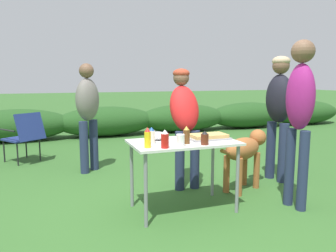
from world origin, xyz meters
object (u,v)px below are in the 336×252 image
at_px(mayo_bottle, 152,136).
at_px(standing_person_with_beanie, 300,106).
at_px(beer_bottle, 186,135).
at_px(standing_person_in_olive_jacket, 184,115).
at_px(mixing_bowl, 157,136).
at_px(standing_person_in_gray_fleece, 279,105).
at_px(folding_table, 183,148).
at_px(paper_cup_stack, 180,140).
at_px(dog, 245,150).
at_px(ketchup_bottle, 165,139).
at_px(plate_stack, 175,141).
at_px(bbq_sauce_bottle, 205,138).
at_px(mustard_bottle, 148,138).
at_px(standing_person_in_navy_coat, 88,108).
at_px(food_tray, 209,137).
at_px(camp_chair_green_behind_table, 25,135).

height_order(mayo_bottle, standing_person_with_beanie, standing_person_with_beanie).
relative_size(beer_bottle, standing_person_in_olive_jacket, 0.12).
distance_m(mixing_bowl, beer_bottle, 0.37).
height_order(standing_person_in_olive_jacket, standing_person_in_gray_fleece, standing_person_in_gray_fleece).
height_order(folding_table, mixing_bowl, mixing_bowl).
height_order(paper_cup_stack, standing_person_with_beanie, standing_person_with_beanie).
bearing_deg(standing_person_in_olive_jacket, paper_cup_stack, -114.57).
bearing_deg(dog, ketchup_bottle, -90.57).
distance_m(ketchup_bottle, standing_person_in_gray_fleece, 2.05).
relative_size(paper_cup_stack, beer_bottle, 0.66).
xyz_separation_m(folding_table, standing_person_in_olive_jacket, (0.30, 0.70, 0.27)).
distance_m(plate_stack, bbq_sauce_bottle, 0.33).
bearing_deg(standing_person_with_beanie, dog, -171.85).
bearing_deg(plate_stack, mustard_bottle, -151.61).
height_order(mayo_bottle, beer_bottle, beer_bottle).
bearing_deg(dog, folding_table, -96.26).
relative_size(standing_person_in_olive_jacket, standing_person_in_navy_coat, 0.94).
distance_m(folding_table, mayo_bottle, 0.39).
xyz_separation_m(standing_person_in_olive_jacket, dog, (0.67, -0.36, -0.44)).
bearing_deg(mixing_bowl, plate_stack, -49.91).
distance_m(mixing_bowl, bbq_sauce_bottle, 0.54).
relative_size(mixing_bowl, ketchup_bottle, 1.11).
height_order(paper_cup_stack, mustard_bottle, mustard_bottle).
xyz_separation_m(beer_bottle, dog, (1.00, 0.46, -0.33)).
relative_size(food_tray, ketchup_bottle, 2.48).
relative_size(folding_table, paper_cup_stack, 9.43).
bearing_deg(mustard_bottle, food_tray, 14.45).
bearing_deg(mustard_bottle, beer_bottle, 6.86).
bearing_deg(beer_bottle, standing_person_in_olive_jacket, 68.31).
xyz_separation_m(standing_person_in_gray_fleece, camp_chair_green_behind_table, (-3.29, 2.21, -0.56)).
xyz_separation_m(mixing_bowl, mustard_bottle, (-0.21, -0.35, 0.05)).
distance_m(folding_table, standing_person_in_olive_jacket, 0.81).
relative_size(ketchup_bottle, mustard_bottle, 0.90).
distance_m(folding_table, bbq_sauce_bottle, 0.30).
xyz_separation_m(beer_bottle, camp_chair_green_behind_table, (-1.67, 2.84, -0.36)).
xyz_separation_m(food_tray, mixing_bowl, (-0.53, 0.16, 0.02)).
distance_m(food_tray, standing_person_in_gray_fleece, 1.42).
relative_size(plate_stack, bbq_sauce_bottle, 1.51).
bearing_deg(dog, mixing_bowl, -107.73).
distance_m(bbq_sauce_bottle, mustard_bottle, 0.57).
bearing_deg(folding_table, mayo_bottle, -177.15).
relative_size(paper_cup_stack, standing_person_in_olive_jacket, 0.08).
bearing_deg(mayo_bottle, bbq_sauce_bottle, -24.18).
height_order(paper_cup_stack, beer_bottle, beer_bottle).
bearing_deg(folding_table, beer_bottle, -99.61).
xyz_separation_m(food_tray, standing_person_in_olive_jacket, (0.01, 0.68, 0.17)).
distance_m(standing_person_in_gray_fleece, dog, 0.84).
bearing_deg(standing_person_in_navy_coat, ketchup_bottle, -120.53).
xyz_separation_m(folding_table, camp_chair_green_behind_table, (-1.69, 2.72, -0.20)).
relative_size(mayo_bottle, mustard_bottle, 0.88).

